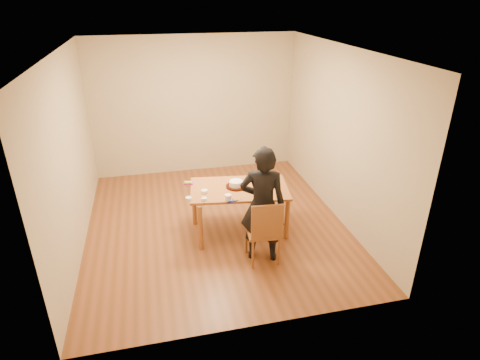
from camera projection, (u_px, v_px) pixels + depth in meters
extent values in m
cube|color=brown|center=(216.00, 224.00, 6.47)|extent=(4.00, 4.50, 0.00)
cube|color=silver|center=(211.00, 49.00, 5.31)|extent=(4.00, 4.50, 0.00)
cube|color=tan|center=(194.00, 106.00, 7.87)|extent=(4.00, 0.00, 2.70)
cube|color=tan|center=(69.00, 156.00, 5.48)|extent=(0.00, 4.50, 2.70)
cube|color=tan|center=(339.00, 135.00, 6.30)|extent=(0.00, 4.50, 2.70)
cube|color=brown|center=(239.00, 189.00, 5.97)|extent=(1.55, 1.05, 0.04)
cube|color=brown|center=(263.00, 231.00, 5.44)|extent=(0.46, 0.46, 0.04)
cylinder|color=red|center=(236.00, 186.00, 5.98)|extent=(0.31, 0.31, 0.02)
cylinder|color=white|center=(236.00, 184.00, 5.96)|extent=(0.21, 0.21, 0.07)
ellipsoid|color=white|center=(236.00, 181.00, 5.94)|extent=(0.20, 0.20, 0.03)
cylinder|color=white|center=(228.00, 197.00, 5.59)|extent=(0.10, 0.10, 0.08)
cylinder|color=#171693|center=(231.00, 201.00, 5.58)|extent=(0.10, 0.10, 0.01)
ellipsoid|color=white|center=(231.00, 200.00, 5.58)|extent=(0.04, 0.04, 0.02)
cylinder|color=white|center=(204.00, 199.00, 5.60)|extent=(0.08, 0.08, 0.04)
cylinder|color=white|center=(204.00, 191.00, 5.80)|extent=(0.09, 0.09, 0.04)
cylinder|color=white|center=(189.00, 199.00, 5.61)|extent=(0.09, 0.09, 0.04)
cube|color=#C62E9C|center=(189.00, 183.00, 6.07)|extent=(0.15, 0.10, 0.02)
cube|color=#3E951B|center=(188.00, 182.00, 6.07)|extent=(0.13, 0.09, 0.02)
cube|color=black|center=(233.00, 202.00, 5.56)|extent=(0.17, 0.06, 0.01)
imported|color=black|center=(263.00, 205.00, 5.31)|extent=(0.70, 0.56, 1.66)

